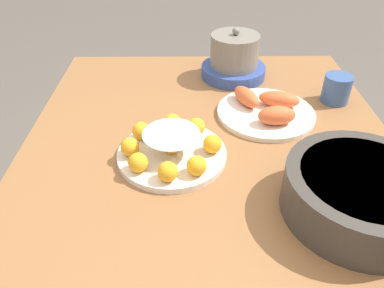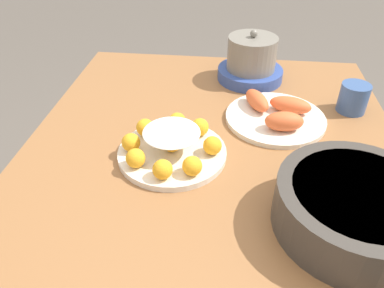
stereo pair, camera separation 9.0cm
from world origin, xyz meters
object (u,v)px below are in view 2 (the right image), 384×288
(cake_plate, at_px, (171,147))
(cup_far, at_px, (353,98))
(seafood_platter, at_px, (276,114))
(warming_pot, at_px, (251,62))
(serving_bowl, at_px, (356,207))
(dining_table, at_px, (211,188))

(cake_plate, relative_size, cup_far, 3.17)
(seafood_platter, bearing_deg, warming_pot, -164.52)
(cake_plate, distance_m, serving_bowl, 0.43)
(seafood_platter, xyz_separation_m, cup_far, (-0.08, 0.22, 0.02))
(cake_plate, xyz_separation_m, cup_far, (-0.27, 0.49, 0.01))
(cup_far, bearing_deg, seafood_platter, -70.34)
(dining_table, relative_size, serving_bowl, 3.97)
(warming_pot, bearing_deg, cake_plate, -23.69)
(dining_table, distance_m, cake_plate, 0.16)
(dining_table, xyz_separation_m, warming_pot, (-0.45, 0.10, 0.16))
(dining_table, bearing_deg, warming_pot, 167.78)
(seafood_platter, xyz_separation_m, warming_pot, (-0.25, -0.07, 0.04))
(cup_far, height_order, warming_pot, warming_pot)
(cup_far, bearing_deg, dining_table, -55.11)
(cup_far, distance_m, warming_pot, 0.34)
(dining_table, height_order, cake_plate, cake_plate)
(seafood_platter, bearing_deg, serving_bowl, 17.74)
(serving_bowl, height_order, warming_pot, warming_pot)
(cup_far, relative_size, warming_pot, 0.39)
(seafood_platter, bearing_deg, dining_table, -41.03)
(cake_plate, height_order, seafood_platter, cake_plate)
(serving_bowl, height_order, cup_far, serving_bowl)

